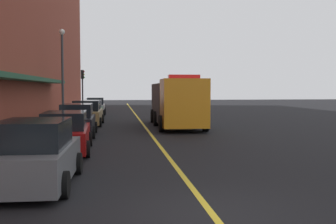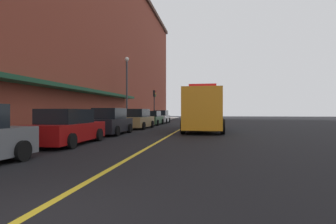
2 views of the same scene
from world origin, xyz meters
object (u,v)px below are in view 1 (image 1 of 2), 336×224
(parked_car_3, at_px, (87,114))
(parked_car_4, at_px, (92,110))
(utility_truck, at_px, (176,103))
(street_lamp_left, at_px, (62,64))
(parked_car_2, at_px, (77,121))
(parked_car_5, at_px, (96,107))
(parking_meter_1, at_px, (78,105))
(parked_car_0, at_px, (35,155))
(parked_car_1, at_px, (66,133))
(traffic_light_near, at_px, (83,83))

(parked_car_3, relative_size, parked_car_4, 1.08)
(utility_truck, distance_m, street_lamp_left, 9.93)
(parked_car_2, distance_m, parked_car_5, 17.67)
(parked_car_5, bearing_deg, parking_meter_1, 148.90)
(parked_car_3, xyz_separation_m, parked_car_4, (-0.03, 6.18, -0.07))
(parked_car_0, relative_size, parking_meter_1, 3.19)
(utility_truck, bearing_deg, parked_car_4, -142.02)
(parked_car_1, bearing_deg, street_lamp_left, 5.89)
(parked_car_1, relative_size, street_lamp_left, 0.69)
(parked_car_1, xyz_separation_m, traffic_light_near, (-1.39, 25.37, 2.39))
(parked_car_3, xyz_separation_m, parking_meter_1, (-1.47, 8.91, 0.25))
(parked_car_0, bearing_deg, utility_truck, -19.93)
(parked_car_0, bearing_deg, parking_meter_1, 4.49)
(parked_car_4, bearing_deg, parking_meter_1, 27.57)
(parked_car_0, height_order, traffic_light_near, traffic_light_near)
(utility_truck, bearing_deg, parked_car_0, -20.54)
(parked_car_3, distance_m, utility_truck, 6.27)
(traffic_light_near, bearing_deg, parked_car_4, -79.54)
(parked_car_1, height_order, parking_meter_1, parked_car_1)
(parked_car_3, xyz_separation_m, parked_car_5, (-0.01, 11.42, -0.03))
(parked_car_2, relative_size, parked_car_5, 1.01)
(parked_car_3, relative_size, parking_meter_1, 3.70)
(street_lamp_left, height_order, traffic_light_near, street_lamp_left)
(parked_car_1, relative_size, utility_truck, 0.52)
(parked_car_3, distance_m, parking_meter_1, 9.04)
(parked_car_2, distance_m, parked_car_3, 6.26)
(parked_car_0, bearing_deg, traffic_light_near, 3.93)
(parked_car_1, distance_m, parking_meter_1, 20.70)
(parked_car_3, xyz_separation_m, street_lamp_left, (-2.07, 3.35, 3.59))
(parking_meter_1, bearing_deg, street_lamp_left, -96.15)
(utility_truck, xyz_separation_m, traffic_light_near, (-7.38, 15.40, 1.56))
(parked_car_3, bearing_deg, parked_car_5, 1.25)
(parked_car_4, distance_m, traffic_light_near, 7.96)
(parked_car_0, bearing_deg, parked_car_4, 1.33)
(parked_car_4, bearing_deg, parked_car_0, 179.68)
(parked_car_1, bearing_deg, parked_car_2, -1.20)
(parked_car_3, bearing_deg, traffic_light_near, 7.12)
(parked_car_4, xyz_separation_m, parking_meter_1, (-1.44, 2.74, 0.32))
(parked_car_0, distance_m, parked_car_2, 10.98)
(street_lamp_left, bearing_deg, parking_meter_1, 83.85)
(traffic_light_near, bearing_deg, parked_car_3, -84.10)
(street_lamp_left, relative_size, traffic_light_near, 1.61)
(parked_car_2, bearing_deg, utility_truck, -53.93)
(traffic_light_near, bearing_deg, parked_car_2, -86.19)
(parked_car_1, distance_m, parked_car_5, 23.15)
(parking_meter_1, distance_m, street_lamp_left, 6.52)
(parked_car_4, distance_m, street_lamp_left, 5.05)
(parked_car_4, relative_size, street_lamp_left, 0.65)
(parked_car_2, distance_m, utility_truck, 7.58)
(parked_car_4, relative_size, parked_car_5, 1.07)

